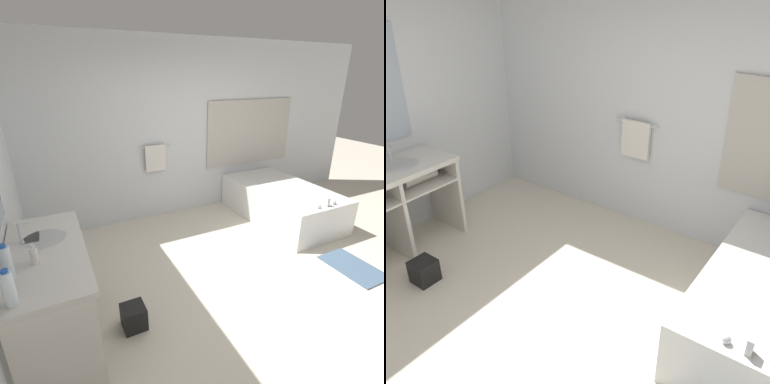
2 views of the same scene
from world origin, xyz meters
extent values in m
plane|color=beige|center=(0.00, 0.00, 0.00)|extent=(16.00, 16.00, 0.00)
cube|color=silver|center=(0.00, 2.23, 1.35)|extent=(7.40, 0.06, 2.70)
cube|color=#B7B2A8|center=(1.46, 2.19, 1.23)|extent=(1.70, 0.02, 1.10)
cylinder|color=silver|center=(-0.30, 2.16, 1.15)|extent=(0.50, 0.02, 0.02)
cube|color=silver|center=(-0.30, 2.15, 0.98)|extent=(0.32, 0.04, 0.40)
cube|color=silver|center=(-1.90, 0.20, 0.88)|extent=(0.58, 1.33, 0.05)
cube|color=silver|center=(-1.90, 0.20, 0.66)|extent=(0.55, 1.26, 0.02)
cylinder|color=white|center=(-1.90, 0.40, 0.85)|extent=(0.34, 0.34, 0.11)
cube|color=silver|center=(-1.90, -0.44, 0.43)|extent=(0.54, 0.04, 0.85)
cube|color=silver|center=(-1.90, 0.20, 0.43)|extent=(0.54, 0.04, 0.85)
cube|color=silver|center=(-1.90, 0.85, 0.43)|extent=(0.54, 0.04, 0.85)
cylinder|color=silver|center=(-1.86, -0.13, 0.73)|extent=(0.13, 0.37, 0.13)
cylinder|color=silver|center=(-1.86, 0.54, 0.73)|extent=(0.13, 0.37, 0.13)
cylinder|color=silver|center=(-2.06, 0.40, 0.91)|extent=(0.04, 0.04, 0.02)
cylinder|color=silver|center=(-2.06, 0.40, 1.00)|extent=(0.02, 0.02, 0.16)
cube|color=silver|center=(-2.02, 0.40, 1.07)|extent=(0.07, 0.01, 0.01)
cube|color=white|center=(1.46, 1.25, 0.27)|extent=(1.06, 1.88, 0.53)
ellipsoid|color=white|center=(1.46, 1.25, 0.38)|extent=(0.76, 1.35, 0.30)
cube|color=silver|center=(1.46, 0.41, 0.59)|extent=(0.04, 0.07, 0.12)
sphere|color=silver|center=(1.32, 0.41, 0.56)|extent=(0.06, 0.06, 0.06)
sphere|color=silver|center=(1.60, 0.41, 0.56)|extent=(0.06, 0.06, 0.06)
cylinder|color=white|center=(-2.11, -0.06, 1.02)|extent=(0.07, 0.07, 0.24)
cylinder|color=#1E4CA8|center=(-2.11, -0.06, 1.15)|extent=(0.04, 0.04, 0.02)
cylinder|color=white|center=(-2.08, -0.35, 1.02)|extent=(0.07, 0.07, 0.23)
cylinder|color=#1E4CA8|center=(-2.08, -0.35, 1.14)|extent=(0.04, 0.04, 0.02)
cylinder|color=white|center=(-1.96, 0.05, 0.97)|extent=(0.06, 0.06, 0.13)
cylinder|color=silver|center=(-1.96, 0.05, 1.05)|extent=(0.03, 0.03, 0.03)
cube|color=black|center=(-1.29, 0.07, 0.11)|extent=(0.21, 0.21, 0.22)
cube|color=slate|center=(1.32, -0.21, 0.01)|extent=(0.45, 0.69, 0.02)
camera|label=1|loc=(-1.75, -2.07, 2.17)|focal=28.00mm
camera|label=2|loc=(1.70, -1.67, 2.57)|focal=40.00mm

